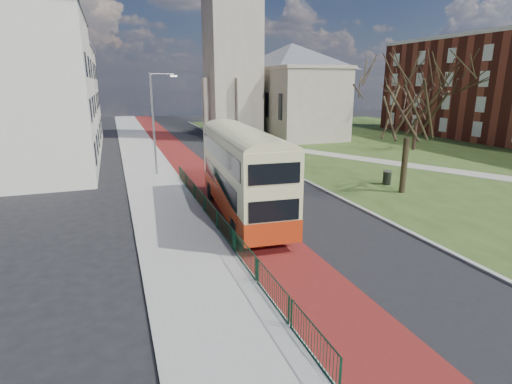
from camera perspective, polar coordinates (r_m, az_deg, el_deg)
name	(u,v)px	position (r m, az deg, el deg)	size (l,w,h in m)	color
ground	(303,252)	(18.24, 6.72, -8.58)	(160.00, 160.00, 0.00)	black
road_carriageway	(221,166)	(36.78, -4.98, 3.75)	(9.00, 120.00, 0.01)	black
bus_lane	(192,168)	(36.22, -9.12, 3.43)	(3.40, 120.00, 0.01)	#591414
pavement_west	(148,170)	(35.74, -15.12, 3.02)	(4.00, 120.00, 0.12)	gray
kerb_west	(172,169)	(35.93, -11.94, 3.29)	(0.25, 120.00, 0.13)	#999993
kerb_east	(261,158)	(40.00, 0.69, 4.84)	(0.25, 80.00, 0.13)	#999993
grass_green	(421,148)	(50.39, 22.55, 5.80)	(40.00, 80.00, 0.04)	#2F4719
footpath	(465,173)	(37.83, 27.75, 2.43)	(2.20, 36.00, 0.03)	#9E998C
pedestrian_railing	(217,220)	(20.60, -5.62, -4.04)	(0.07, 24.00, 1.12)	#0C3421
gothic_church	(265,38)	(56.87, 1.30, 21.17)	(16.38, 18.00, 40.00)	gray
street_block_near	(24,94)	(37.46, -30.25, 12.03)	(10.30, 14.30, 13.00)	beige
street_block_far	(51,97)	(53.30, -27.19, 11.99)	(10.30, 16.30, 11.50)	#B9AE9C
streetlamp	(155,119)	(33.16, -14.23, 10.10)	(2.13, 0.18, 8.00)	gray
bus	(242,169)	(22.16, -1.95, 3.29)	(3.50, 11.64, 4.80)	#A12B0E
winter_tree_near	(412,92)	(28.44, 21.35, 13.15)	(8.41, 8.41, 9.72)	#322819
winter_tree_far	(419,94)	(48.19, 22.27, 12.86)	(6.45, 6.45, 8.89)	#312118
litter_bin	(387,178)	(31.21, 18.21, 1.97)	(0.85, 0.85, 1.03)	black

